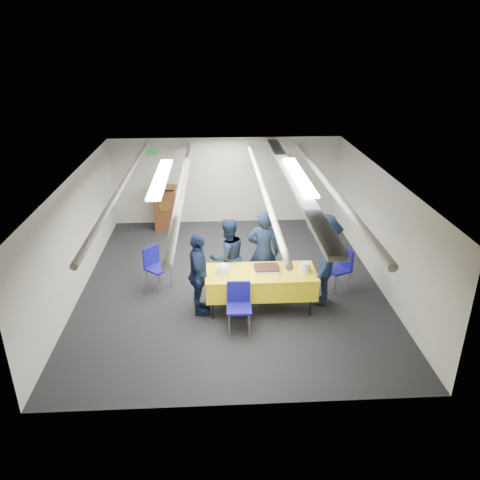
% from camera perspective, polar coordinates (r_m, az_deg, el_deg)
% --- Properties ---
extents(ground, '(7.00, 7.00, 0.00)m').
position_cam_1_polar(ground, '(9.74, -1.06, -5.21)').
color(ground, black).
rests_on(ground, ground).
extents(room_shell, '(6.00, 7.00, 2.30)m').
position_cam_1_polar(room_shell, '(9.40, -0.67, 5.74)').
color(room_shell, beige).
rests_on(room_shell, ground).
extents(serving_table, '(2.02, 0.84, 0.77)m').
position_cam_1_polar(serving_table, '(8.61, 2.53, -5.14)').
color(serving_table, black).
rests_on(serving_table, ground).
extents(sheet_cake, '(0.47, 0.36, 0.08)m').
position_cam_1_polar(sheet_cake, '(8.54, 3.26, -3.50)').
color(sheet_cake, white).
rests_on(sheet_cake, serving_table).
extents(plate_stack_left, '(0.24, 0.24, 0.18)m').
position_cam_1_polar(plate_stack_left, '(8.39, -2.06, -3.68)').
color(plate_stack_left, white).
rests_on(plate_stack_left, serving_table).
extents(plate_stack_right, '(0.21, 0.21, 0.18)m').
position_cam_1_polar(plate_stack_right, '(8.54, 7.90, -3.38)').
color(plate_stack_right, white).
rests_on(plate_stack_right, serving_table).
extents(podium, '(0.62, 0.53, 1.25)m').
position_cam_1_polar(podium, '(12.34, -9.10, 4.04)').
color(podium, brown).
rests_on(podium, ground).
extents(chair_near, '(0.43, 0.43, 0.87)m').
position_cam_1_polar(chair_near, '(8.07, -0.14, -7.51)').
color(chair_near, gray).
rests_on(chair_near, ground).
extents(chair_right, '(0.55, 0.55, 0.87)m').
position_cam_1_polar(chair_right, '(9.50, 12.25, -2.98)').
color(chair_right, gray).
rests_on(chair_right, ground).
extents(chair_left, '(0.59, 0.59, 0.87)m').
position_cam_1_polar(chair_left, '(9.50, -10.32, -2.82)').
color(chair_left, gray).
rests_on(chair_left, ground).
extents(sailor_a, '(0.68, 0.51, 1.70)m').
position_cam_1_polar(sailor_a, '(9.10, 2.86, -1.44)').
color(sailor_a, black).
rests_on(sailor_a, ground).
extents(sailor_b, '(0.93, 0.85, 1.56)m').
position_cam_1_polar(sailor_b, '(9.05, -1.51, -2.04)').
color(sailor_b, black).
rests_on(sailor_b, ground).
extents(sailor_c, '(0.40, 0.93, 1.58)m').
position_cam_1_polar(sailor_c, '(8.41, -5.07, -4.20)').
color(sailor_c, black).
rests_on(sailor_c, ground).
extents(sailor_d, '(1.01, 1.30, 1.77)m').
position_cam_1_polar(sailor_d, '(8.80, 10.02, -2.45)').
color(sailor_d, black).
rests_on(sailor_d, ground).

